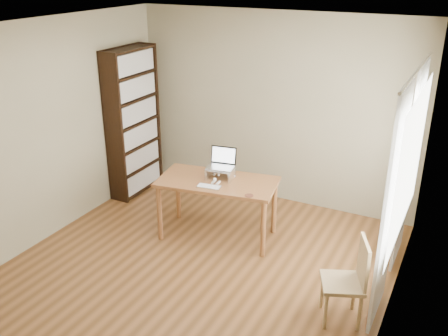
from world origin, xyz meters
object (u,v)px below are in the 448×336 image
at_px(keyboard, 209,187).
at_px(laptop, 223,162).
at_px(chair, 350,280).
at_px(cat, 223,173).
at_px(desk, 217,188).
at_px(bookshelf, 133,122).

bearing_deg(keyboard, laptop, 82.17).
bearing_deg(laptop, chair, -37.86).
bearing_deg(laptop, cat, -65.87).
bearing_deg(cat, desk, -102.81).
height_order(cat, chair, cat).
bearing_deg(bookshelf, chair, -23.10).
xyz_separation_m(bookshelf, desk, (1.69, -0.65, -0.40)).
xyz_separation_m(desk, chair, (1.83, -0.85, -0.19)).
xyz_separation_m(keyboard, chair, (1.82, -0.63, -0.30)).
bearing_deg(chair, desk, 131.86).
distance_m(keyboard, chair, 1.95).
bearing_deg(laptop, keyboard, -98.54).
height_order(laptop, keyboard, laptop).
bearing_deg(bookshelf, laptop, -16.90).
xyz_separation_m(bookshelf, chair, (3.52, -1.50, -0.59)).
height_order(bookshelf, chair, bookshelf).
height_order(desk, laptop, laptop).
xyz_separation_m(desk, laptop, (-0.00, 0.14, 0.29)).
relative_size(keyboard, cat, 0.63).
xyz_separation_m(bookshelf, cat, (1.71, -0.54, -0.24)).
distance_m(bookshelf, keyboard, 1.93).
bearing_deg(bookshelf, keyboard, -27.12).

